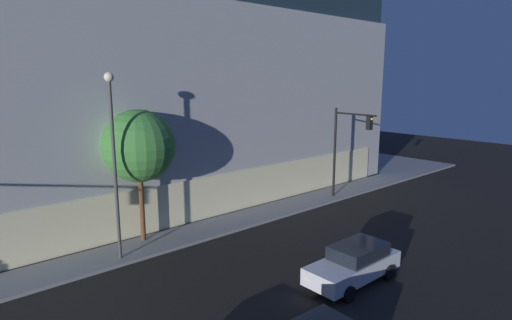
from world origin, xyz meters
TOP-DOWN VIEW (x-y plane):
  - modern_building at (12.26, 22.73)m, footprint 36.52×27.83m
  - traffic_light_far_corner at (21.21, 5.98)m, footprint 0.53×3.62m
  - street_lamp_sidewalk at (4.69, 6.87)m, footprint 0.44×0.44m
  - sidewalk_tree at (6.61, 8.29)m, footprint 3.79×3.79m
  - car_white at (11.44, -1.91)m, footprint 4.72×2.05m

SIDE VIEW (x-z plane):
  - car_white at x=11.44m, z-range 0.03..1.67m
  - traffic_light_far_corner at x=21.21m, z-range 1.22..7.76m
  - sidewalk_tree at x=6.61m, z-range 1.76..8.81m
  - street_lamp_sidewalk at x=4.69m, z-range 1.20..10.06m
  - modern_building at x=12.26m, z-range -0.08..16.75m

